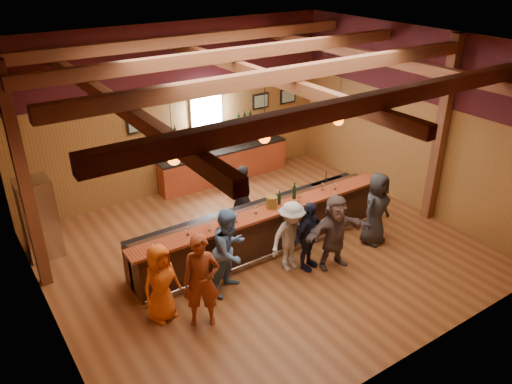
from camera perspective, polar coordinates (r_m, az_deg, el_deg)
room at (r=9.99m, az=0.78°, el=9.09°), size 9.04×9.00×4.52m
bar_counter at (r=11.17m, az=0.50°, el=-4.07°), size 6.30×1.07×1.11m
back_bar_cabinet at (r=14.46m, az=-3.60°, el=3.08°), size 4.00×0.52×0.95m
window at (r=13.91m, az=-5.69°, el=8.98°), size 0.95×0.09×0.95m
framed_pictures at (r=14.30m, az=-2.60°, el=9.77°), size 5.35×0.05×0.45m
wine_shelves at (r=13.99m, az=-5.49°, el=7.23°), size 3.00×0.18×0.30m
pendant_lights at (r=10.11m, az=0.95°, el=6.28°), size 4.24×0.24×1.37m
stainless_fridge at (r=11.73m, az=-23.57°, el=-2.77°), size 0.70×0.70×1.80m
customer_orange at (r=9.22m, az=-10.85°, el=-10.16°), size 0.84×0.64×1.53m
customer_redvest at (r=8.92m, az=-6.24°, el=-10.08°), size 0.79×0.69×1.81m
customer_denim at (r=9.69m, az=-3.00°, el=-6.73°), size 1.07×0.97×1.79m
customer_white at (r=10.36m, az=4.04°, el=-5.08°), size 1.04×0.64×1.57m
customer_navy at (r=10.42m, az=5.98°, el=-5.02°), size 0.98×0.62×1.55m
customer_brown at (r=10.53m, az=8.99°, el=-4.53°), size 1.60×0.72×1.66m
customer_dark at (r=11.54m, az=13.55°, el=-1.88°), size 0.94×0.72×1.72m
bartender at (r=11.95m, az=-1.64°, el=-0.47°), size 0.59×0.41×1.57m
ice_bucket at (r=10.68m, az=1.80°, el=-1.16°), size 0.24×0.24×0.27m
bottle_a at (r=10.84m, az=2.68°, el=-0.80°), size 0.07×0.07×0.32m
bottle_b at (r=11.09m, az=4.40°, el=-0.03°), size 0.08×0.08×0.39m
glass_a at (r=9.48m, az=-11.72°, el=-5.70°), size 0.08×0.08×0.18m
glass_b at (r=9.78m, az=-7.86°, el=-4.23°), size 0.08×0.08×0.18m
glass_c at (r=9.88m, az=-5.37°, el=-3.84°), size 0.07×0.07×0.16m
glass_d at (r=10.13m, az=-2.31°, el=-2.76°), size 0.09×0.09×0.20m
glass_e at (r=10.44m, az=-0.01°, el=-1.81°), size 0.09×0.09×0.20m
glass_f at (r=10.93m, az=4.89°, el=-0.56°), size 0.09×0.09×0.19m
glass_g at (r=11.55m, az=7.66°, el=0.83°), size 0.08×0.08×0.19m
glass_h at (r=11.63m, az=9.07°, el=0.89°), size 0.08×0.08×0.19m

